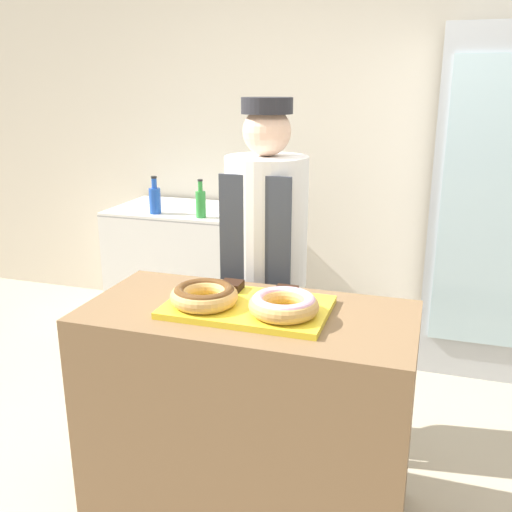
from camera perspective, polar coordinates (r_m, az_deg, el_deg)
The scene contains 13 objects.
ground_plane at distance 2.58m, azimuth -0.74°, elevation -23.99°, with size 14.00×14.00×0.00m, color #B7A88E.
wall_back at distance 4.04m, azimuth 9.00°, elevation 11.85°, with size 8.00×0.06×2.70m.
display_counter at distance 2.31m, azimuth -0.78°, elevation -15.65°, with size 1.22×0.59×0.89m.
serving_tray at distance 2.10m, azimuth -0.83°, elevation -5.14°, with size 0.59×0.37×0.02m.
donut_chocolate_glaze at distance 2.09m, azimuth -5.20°, elevation -3.87°, with size 0.25×0.25×0.07m.
donut_light_glaze at distance 2.00m, azimuth 2.79°, elevation -4.80°, with size 0.25×0.25×0.07m.
brownie_back_left at distance 2.24m, azimuth -2.48°, elevation -2.99°, with size 0.08×0.08×0.03m.
brownie_back_right at distance 2.18m, azimuth 2.99°, elevation -3.59°, with size 0.08×0.08×0.03m.
baker_person at distance 2.66m, azimuth 0.98°, elevation -1.34°, with size 0.37×0.37×1.63m.
beverage_fridge at distance 3.66m, azimuth 21.98°, elevation 4.79°, with size 0.63×0.61×2.00m.
chest_freezer at distance 4.16m, azimuth -7.11°, elevation -0.89°, with size 0.96×0.66×0.85m.
bottle_green at distance 3.72m, azimuth -5.55°, elevation 5.32°, with size 0.07×0.07×0.25m.
bottle_blue at distance 3.89m, azimuth -10.07°, elevation 5.62°, with size 0.08×0.08×0.25m.
Camera 1 is at (0.62, -1.85, 1.68)m, focal length 40.00 mm.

